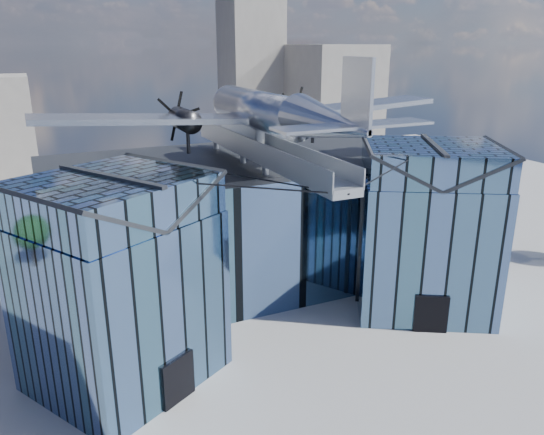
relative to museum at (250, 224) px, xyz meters
name	(u,v)px	position (x,y,z in m)	size (l,w,h in m)	color
ground_plane	(284,328)	(0.00, -5.82, -5.54)	(120.00, 120.00, 0.00)	gray
museum	(250,224)	(0.00, 0.00, 0.00)	(32.88, 24.50, 17.60)	#476A91
bg_towers	(140,103)	(1.45, 44.67, 4.47)	(77.00, 24.50, 26.00)	gray
tree_side_e	(459,182)	(27.40, 7.56, -1.53)	(4.10, 4.10, 5.92)	black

